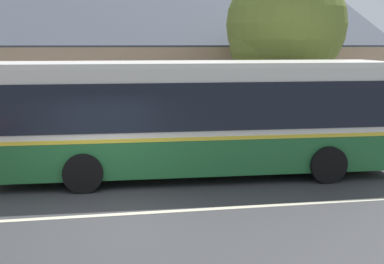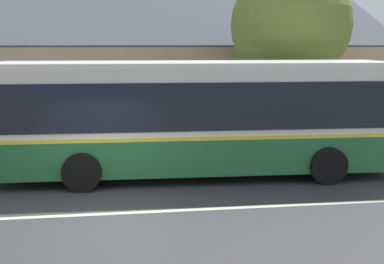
# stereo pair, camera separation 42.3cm
# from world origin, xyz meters

# --- Properties ---
(ground_plane) EXTENTS (300.00, 300.00, 0.00)m
(ground_plane) POSITION_xyz_m (0.00, 0.00, 0.00)
(ground_plane) COLOR #38383A
(sidewalk_far) EXTENTS (60.00, 3.00, 0.15)m
(sidewalk_far) POSITION_xyz_m (0.00, 6.00, 0.07)
(sidewalk_far) COLOR #ADAAA3
(sidewalk_far) RESTS_ON ground
(lane_divider_stripe) EXTENTS (60.00, 0.16, 0.01)m
(lane_divider_stripe) POSITION_xyz_m (0.00, 0.00, 0.00)
(lane_divider_stripe) COLOR beige
(lane_divider_stripe) RESTS_ON ground
(community_building) EXTENTS (24.53, 10.61, 6.87)m
(community_building) POSITION_xyz_m (0.03, 13.95, 1.91)
(community_building) COLOR tan
(community_building) RESTS_ON ground
(transit_bus) EXTENTS (11.13, 3.02, 3.19)m
(transit_bus) POSITION_xyz_m (2.57, 2.90, 1.71)
(transit_bus) COLOR #236633
(transit_bus) RESTS_ON ground
(bench_down_street) EXTENTS (1.72, 0.51, 0.94)m
(bench_down_street) POSITION_xyz_m (-1.29, 5.56, 0.57)
(bench_down_street) COLOR #4C4C4C
(bench_down_street) RESTS_ON sidewalk_far
(street_tree_primary) EXTENTS (4.39, 4.39, 6.56)m
(street_tree_primary) POSITION_xyz_m (6.52, 7.09, 4.22)
(street_tree_primary) COLOR #4C3828
(street_tree_primary) RESTS_ON ground
(bus_stop_sign) EXTENTS (0.36, 0.07, 2.40)m
(bus_stop_sign) POSITION_xyz_m (9.53, 4.99, 1.64)
(bus_stop_sign) COLOR gray
(bus_stop_sign) RESTS_ON sidewalk_far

